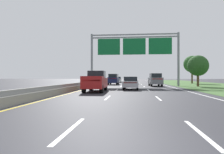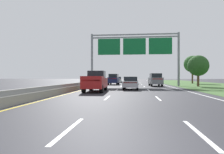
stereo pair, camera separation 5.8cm
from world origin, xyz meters
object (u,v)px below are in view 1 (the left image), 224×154
car_darkgreen_centre_lane_sedan (133,80)px  roadside_tree_mid (198,66)px  roadside_tree_far (192,64)px  car_grey_right_lane_suv (155,80)px  overhead_sign_gantry (134,48)px  car_navy_left_lane_suv (114,79)px  car_silver_centre_lane_sedan (131,83)px  pickup_truck_red (96,81)px  car_white_left_lane_sedan (118,80)px

car_darkgreen_centre_lane_sedan → roadside_tree_mid: bearing=-136.3°
roadside_tree_far → car_grey_right_lane_suv: bearing=-126.0°
overhead_sign_gantry → car_darkgreen_centre_lane_sedan: overhead_sign_gantry is taller
car_darkgreen_centre_lane_sedan → car_navy_left_lane_suv: 6.08m
car_silver_centre_lane_sedan → roadside_tree_far: bearing=-29.8°
car_grey_right_lane_suv → roadside_tree_mid: size_ratio=0.95×
pickup_truck_red → roadside_tree_mid: bearing=-50.2°
car_navy_left_lane_suv → car_silver_centre_lane_sedan: bearing=-165.0°
overhead_sign_gantry → car_grey_right_lane_suv: (3.48, -0.42, -5.28)m
car_grey_right_lane_suv → car_silver_centre_lane_sedan: car_grey_right_lane_suv is taller
roadside_tree_far → pickup_truck_red: bearing=-123.2°
overhead_sign_gantry → pickup_truck_red: bearing=-107.0°
car_darkgreen_centre_lane_sedan → car_silver_centre_lane_sedan: (-0.28, -19.58, 0.00)m
overhead_sign_gantry → roadside_tree_mid: 10.62m
pickup_truck_red → overhead_sign_gantry: bearing=-18.3°
car_darkgreen_centre_lane_sedan → roadside_tree_far: roadside_tree_far is taller
car_darkgreen_centre_lane_sedan → car_grey_right_lane_suv: car_grey_right_lane_suv is taller
car_darkgreen_centre_lane_sedan → car_grey_right_lane_suv: 11.03m
roadside_tree_mid → pickup_truck_red: bearing=-138.9°
overhead_sign_gantry → car_darkgreen_centre_lane_sedan: size_ratio=3.41×
pickup_truck_red → roadside_tree_far: (17.42, 26.61, 3.38)m
car_darkgreen_centre_lane_sedan → car_silver_centre_lane_sedan: 19.58m
car_grey_right_lane_suv → roadside_tree_mid: (6.62, -0.71, 2.22)m
overhead_sign_gantry → roadside_tree_far: bearing=44.5°
pickup_truck_red → car_white_left_lane_sedan: size_ratio=1.22×
car_grey_right_lane_suv → car_darkgreen_centre_lane_sedan: bearing=18.2°
pickup_truck_red → car_white_left_lane_sedan: 32.47m
pickup_truck_red → car_grey_right_lane_suv: (7.63, 13.15, 0.02)m
car_navy_left_lane_suv → car_silver_centre_lane_sedan: (3.52, -14.84, -0.28)m
car_grey_right_lane_suv → roadside_tree_far: size_ratio=0.74×
pickup_truck_red → car_darkgreen_centre_lane_sedan: size_ratio=1.23×
roadside_tree_mid → roadside_tree_far: roadside_tree_far is taller
car_grey_right_lane_suv → car_silver_centre_lane_sedan: size_ratio=1.07×
car_white_left_lane_sedan → overhead_sign_gantry: bearing=-169.1°
car_navy_left_lane_suv → roadside_tree_far: (17.29, 7.82, 3.36)m
car_navy_left_lane_suv → roadside_tree_mid: bearing=-112.6°
car_silver_centre_lane_sedan → car_grey_right_lane_suv: bearing=-21.9°
car_grey_right_lane_suv → overhead_sign_gantry: bearing=81.6°
car_darkgreen_centre_lane_sedan → car_silver_centre_lane_sedan: size_ratio=0.99×
roadside_tree_far → car_white_left_lane_sedan: bearing=161.4°
overhead_sign_gantry → pickup_truck_red: (-4.15, -13.57, -5.30)m
car_darkgreen_centre_lane_sedan → roadside_tree_far: (13.50, 3.08, 3.64)m
pickup_truck_red → car_navy_left_lane_suv: size_ratio=1.15×
overhead_sign_gantry → roadside_tree_mid: size_ratio=3.02×
car_silver_centre_lane_sedan → roadside_tree_far: (13.77, 22.66, 3.64)m
car_grey_right_lane_suv → car_navy_left_lane_suv: same height
car_white_left_lane_sedan → car_navy_left_lane_suv: size_ratio=0.94×
car_grey_right_lane_suv → roadside_tree_mid: roadside_tree_mid is taller
car_grey_right_lane_suv → car_white_left_lane_sedan: car_grey_right_lane_suv is taller
pickup_truck_red → car_silver_centre_lane_sedan: bearing=-44.0°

